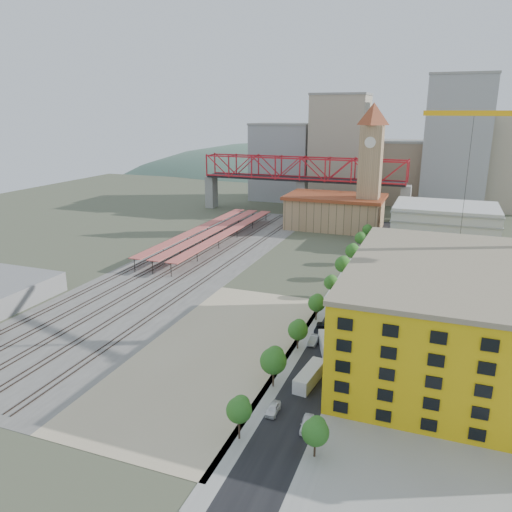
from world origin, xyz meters
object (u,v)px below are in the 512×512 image
at_px(construction_building, 476,317).
at_px(site_trailer_d, 345,309).
at_px(clock_tower, 371,156).
at_px(car_0, 273,409).
at_px(site_trailer_b, 327,345).
at_px(site_trailer_a, 310,376).
at_px(site_trailer_c, 334,331).

relative_size(construction_building, site_trailer_d, 5.53).
relative_size(clock_tower, car_0, 12.43).
xyz_separation_m(clock_tower, site_trailer_b, (8.00, -103.67, -27.47)).
height_order(clock_tower, site_trailer_a, clock_tower).
xyz_separation_m(site_trailer_b, car_0, (-3.00, -23.67, -0.52)).
bearing_deg(site_trailer_b, site_trailer_c, 70.29).
bearing_deg(site_trailer_d, clock_tower, 82.98).
distance_m(clock_tower, car_0, 130.47).
bearing_deg(site_trailer_b, clock_tower, 74.70).
bearing_deg(site_trailer_a, construction_building, 39.39).
bearing_deg(clock_tower, site_trailer_a, -86.08).
relative_size(site_trailer_c, car_0, 2.36).
bearing_deg(construction_building, site_trailer_c, 173.76).
relative_size(site_trailer_a, car_0, 2.26).
relative_size(construction_building, car_0, 12.09).
bearing_deg(construction_building, site_trailer_d, 149.37).
height_order(clock_tower, car_0, clock_tower).
relative_size(clock_tower, site_trailer_a, 5.49).
height_order(site_trailer_c, car_0, site_trailer_c).
bearing_deg(site_trailer_c, site_trailer_d, 81.48).
relative_size(clock_tower, construction_building, 1.03).
height_order(construction_building, site_trailer_c, construction_building).
distance_m(site_trailer_b, site_trailer_c, 6.52).
bearing_deg(car_0, site_trailer_a, 72.81).
distance_m(site_trailer_a, car_0, 11.10).
xyz_separation_m(site_trailer_c, car_0, (-3.00, -30.19, -0.64)).
height_order(clock_tower, site_trailer_d, clock_tower).
distance_m(site_trailer_b, site_trailer_d, 19.07).
distance_m(site_trailer_d, car_0, 42.85).
distance_m(construction_building, site_trailer_a, 31.94).
bearing_deg(site_trailer_c, car_0, -104.19).
bearing_deg(car_0, site_trailer_c, 82.84).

